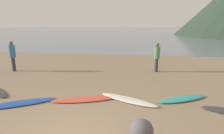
% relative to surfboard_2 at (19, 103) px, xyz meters
% --- Properties ---
extents(ground_plane, '(120.00, 120.00, 0.20)m').
position_rel_surfboard_2_xyz_m(ground_plane, '(2.37, 8.24, -0.14)').
color(ground_plane, '#8C7559').
rests_on(ground_plane, ground).
extents(ocean_water, '(140.00, 100.00, 0.01)m').
position_rel_surfboard_2_xyz_m(ocean_water, '(2.37, 60.45, -0.04)').
color(ocean_water, slate).
rests_on(ocean_water, ground).
extents(surfboard_2, '(2.37, 1.65, 0.07)m').
position_rel_surfboard_2_xyz_m(surfboard_2, '(0.00, 0.00, 0.00)').
color(surfboard_2, '#1E479E').
rests_on(surfboard_2, ground).
extents(surfboard_3, '(2.33, 1.17, 0.07)m').
position_rel_surfboard_2_xyz_m(surfboard_3, '(2.08, 0.64, 0.00)').
color(surfboard_3, '#D84C38').
rests_on(surfboard_3, ground).
extents(surfboard_4, '(2.21, 1.36, 0.09)m').
position_rel_surfboard_2_xyz_m(surfboard_4, '(3.67, 0.81, 0.01)').
color(surfboard_4, silver).
rests_on(surfboard_4, ground).
extents(surfboard_5, '(1.96, 1.30, 0.09)m').
position_rel_surfboard_2_xyz_m(surfboard_5, '(5.62, 1.15, 0.01)').
color(surfboard_5, teal).
rests_on(surfboard_5, ground).
extents(person_0, '(0.35, 0.35, 1.71)m').
position_rel_surfboard_2_xyz_m(person_0, '(-3.04, 4.13, 0.97)').
color(person_0, '#2D2D38').
rests_on(person_0, ground).
extents(person_2, '(0.33, 0.33, 1.63)m').
position_rel_surfboard_2_xyz_m(person_2, '(5.03, 5.12, 0.93)').
color(person_2, '#2D2D38').
rests_on(person_2, ground).
extents(beach_rock_far, '(0.55, 0.55, 0.55)m').
position_rel_surfboard_2_xyz_m(beach_rock_far, '(4.11, -1.48, 0.24)').
color(beach_rock_far, '#504C51').
rests_on(beach_rock_far, ground).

